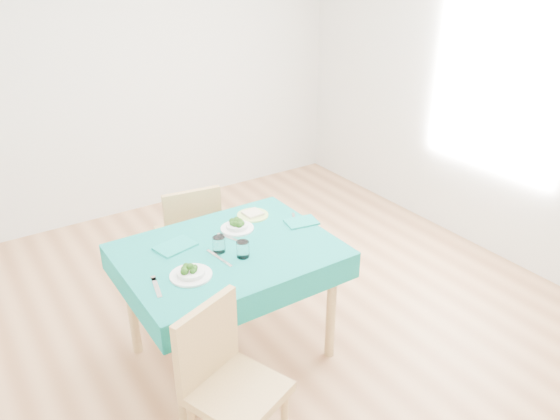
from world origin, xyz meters
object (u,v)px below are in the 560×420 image
bowl_near (191,271)px  chair_far (187,226)px  table (231,303)px  chair_near (237,381)px  bowl_far (237,225)px  side_plate (253,215)px

bowl_near → chair_far: bearing=67.2°
table → chair_near: size_ratio=1.20×
chair_near → chair_far: bearing=52.8°
table → chair_far: (0.12, 0.85, 0.12)m
table → chair_far: chair_far is taller
chair_near → bowl_far: bearing=39.4°
chair_near → side_plate: 1.23m
table → side_plate: (0.34, 0.28, 0.38)m
table → bowl_near: (-0.30, -0.14, 0.41)m
chair_far → bowl_near: (-0.42, -0.99, 0.29)m
table → bowl_far: bowl_far is taller
side_plate → bowl_far: bearing=-149.1°
table → bowl_far: size_ratio=5.91×
bowl_near → bowl_far: bowl_near is taller
chair_far → chair_near: bearing=81.2°
chair_near → table: bearing=43.0°
chair_far → bowl_far: chair_far is taller
chair_near → bowl_near: chair_near is taller
table → bowl_near: bearing=-154.6°
chair_far → table: bearing=90.2°
table → chair_near: 0.79m
table → bowl_near: bowl_near is taller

